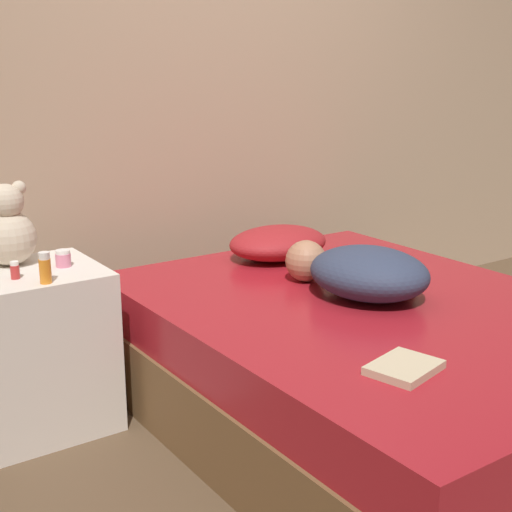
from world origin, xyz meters
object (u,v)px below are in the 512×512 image
at_px(bottle_orange, 45,268).
at_px(bottle_pink, 63,258).
at_px(person_lying, 362,272).
at_px(teddy_bear, 8,229).
at_px(pillow, 278,243).
at_px(book, 404,368).
at_px(bottle_red, 15,270).

height_order(bottle_orange, bottle_pink, bottle_orange).
relative_size(bottle_orange, bottle_pink, 1.74).
relative_size(person_lying, teddy_bear, 2.10).
distance_m(pillow, book, 1.27).
bearing_deg(teddy_bear, bottle_pink, -41.85).
distance_m(person_lying, bottle_pink, 1.11).
distance_m(bottle_orange, bottle_red, 0.13).
xyz_separation_m(bottle_pink, bottle_red, (-0.19, -0.06, -0.00)).
bearing_deg(bottle_orange, pillow, 9.29).
xyz_separation_m(teddy_bear, bottle_orange, (0.03, -0.30, -0.08)).
relative_size(teddy_bear, bottle_pink, 4.96).
relative_size(pillow, person_lying, 0.72).
distance_m(bottle_red, book, 1.36).
bearing_deg(person_lying, teddy_bear, 134.47).
relative_size(teddy_bear, bottle_orange, 2.84).
relative_size(bottle_orange, book, 0.46).
bearing_deg(teddy_bear, bottle_red, -101.81).
distance_m(teddy_bear, book, 1.51).
bearing_deg(bottle_orange, teddy_bear, 95.67).
height_order(bottle_pink, book, bottle_pink).
xyz_separation_m(bottle_pink, book, (0.56, -1.17, -0.14)).
xyz_separation_m(pillow, book, (-0.43, -1.19, -0.06)).
bearing_deg(bottle_pink, book, -64.50).
height_order(bottle_orange, book, bottle_orange).
bearing_deg(book, bottle_pink, 115.50).
bearing_deg(bottle_red, bottle_pink, 16.25).
xyz_separation_m(person_lying, bottle_red, (-1.13, 0.53, 0.06)).
bearing_deg(teddy_bear, person_lying, -33.72).
distance_m(bottle_orange, bottle_pink, 0.21).
bearing_deg(book, bottle_orange, 124.08).
relative_size(pillow, bottle_pink, 7.48).
height_order(teddy_bear, bottle_pink, teddy_bear).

